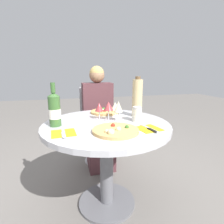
{
  "coord_description": "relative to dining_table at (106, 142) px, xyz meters",
  "views": [
    {
      "loc": [
        -0.28,
        -1.25,
        1.1
      ],
      "look_at": [
        0.03,
        -0.07,
        0.81
      ],
      "focal_mm": 28.0,
      "sensor_mm": 36.0,
      "label": 1
    }
  ],
  "objects": [
    {
      "name": "ground_plane",
      "position": [
        0.0,
        0.0,
        -0.56
      ],
      "size": [
        12.0,
        12.0,
        0.0
      ],
      "primitive_type": "plane",
      "color": "slate",
      "rests_on": "ground"
    },
    {
      "name": "dining_table",
      "position": [
        0.0,
        0.0,
        0.0
      ],
      "size": [
        0.96,
        0.96,
        0.71
      ],
      "color": "slate",
      "rests_on": "ground_plane"
    },
    {
      "name": "chair_behind_diner",
      "position": [
        0.06,
        0.8,
        -0.12
      ],
      "size": [
        0.38,
        0.38,
        0.91
      ],
      "rotation": [
        0.0,
        0.0,
        3.14
      ],
      "color": "#ADADB2",
      "rests_on": "ground_plane"
    },
    {
      "name": "seated_diner",
      "position": [
        0.06,
        0.66,
        -0.04
      ],
      "size": [
        0.34,
        0.41,
        1.16
      ],
      "rotation": [
        0.0,
        0.0,
        3.14
      ],
      "color": "#512D33",
      "rests_on": "ground_plane"
    },
    {
      "name": "pizza_large",
      "position": [
        0.01,
        -0.21,
        0.17
      ],
      "size": [
        0.3,
        0.3,
        0.05
      ],
      "color": "tan",
      "rests_on": "dining_table"
    },
    {
      "name": "pizza_small_far",
      "position": [
        0.06,
        0.32,
        0.17
      ],
      "size": [
        0.26,
        0.26,
        0.05
      ],
      "color": "tan",
      "rests_on": "dining_table"
    },
    {
      "name": "wine_bottle",
      "position": [
        -0.37,
        0.03,
        0.27
      ],
      "size": [
        0.08,
        0.08,
        0.31
      ],
      "color": "#38602D",
      "rests_on": "dining_table"
    },
    {
      "name": "tall_carafe",
      "position": [
        0.31,
        0.13,
        0.32
      ],
      "size": [
        0.09,
        0.09,
        0.34
      ],
      "color": "tan",
      "rests_on": "dining_table"
    },
    {
      "name": "sugar_shaker",
      "position": [
        0.25,
        -0.01,
        0.21
      ],
      "size": [
        0.07,
        0.07,
        0.12
      ],
      "color": "silver",
      "rests_on": "dining_table"
    },
    {
      "name": "wine_glass_back_right",
      "position": [
        0.1,
        0.12,
        0.25
      ],
      "size": [
        0.07,
        0.07,
        0.14
      ],
      "color": "silver",
      "rests_on": "dining_table"
    },
    {
      "name": "wine_glass_back_left",
      "position": [
        -0.03,
        0.12,
        0.25
      ],
      "size": [
        0.07,
        0.07,
        0.14
      ],
      "color": "silver",
      "rests_on": "dining_table"
    },
    {
      "name": "wine_glass_center",
      "position": [
        0.04,
        0.08,
        0.27
      ],
      "size": [
        0.08,
        0.08,
        0.15
      ],
      "color": "silver",
      "rests_on": "dining_table"
    },
    {
      "name": "wine_glass_front_right",
      "position": [
        0.1,
        0.03,
        0.27
      ],
      "size": [
        0.07,
        0.07,
        0.16
      ],
      "color": "silver",
      "rests_on": "dining_table"
    },
    {
      "name": "place_setting_left",
      "position": [
        -0.32,
        -0.16,
        0.16
      ],
      "size": [
        0.16,
        0.19,
        0.01
      ],
      "color": "gold",
      "rests_on": "dining_table"
    },
    {
      "name": "place_setting_right",
      "position": [
        0.25,
        -0.21,
        0.16
      ],
      "size": [
        0.18,
        0.19,
        0.01
      ],
      "color": "gold",
      "rests_on": "dining_table"
    }
  ]
}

